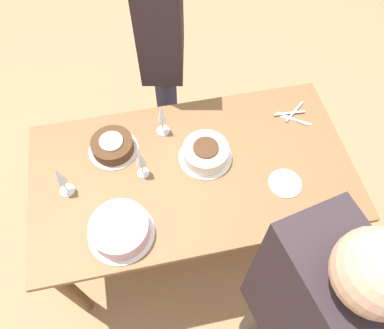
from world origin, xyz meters
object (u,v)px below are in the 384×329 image
at_px(person_cutting, 162,31).
at_px(person_watching, 304,319).
at_px(cake_front_chocolate, 113,146).
at_px(wine_glass_far, 140,159).
at_px(wine_glass_extra, 162,116).
at_px(cake_center_white, 206,153).
at_px(wine_glass_near, 59,177).
at_px(cake_back_decorated, 120,229).

bearing_deg(person_cutting, person_watching, 20.84).
distance_m(cake_front_chocolate, person_watching, 1.14).
distance_m(wine_glass_far, person_cutting, 0.73).
relative_size(cake_front_chocolate, person_cutting, 0.15).
relative_size(cake_front_chocolate, wine_glass_extra, 1.29).
bearing_deg(cake_center_white, person_watching, 99.47).
height_order(wine_glass_far, person_cutting, person_cutting).
bearing_deg(wine_glass_extra, wine_glass_far, 59.56).
height_order(cake_center_white, wine_glass_near, wine_glass_near).
bearing_deg(wine_glass_near, person_watching, 136.17).
height_order(cake_back_decorated, wine_glass_extra, wine_glass_extra).
distance_m(cake_back_decorated, wine_glass_extra, 0.58).
relative_size(cake_front_chocolate, wine_glass_far, 1.26).
relative_size(wine_glass_near, person_watching, 0.12).
xyz_separation_m(wine_glass_near, person_cutting, (-0.58, -0.70, 0.12)).
xyz_separation_m(person_cutting, person_watching, (-0.23, 1.48, 0.00)).
bearing_deg(wine_glass_far, cake_front_chocolate, -52.66).
distance_m(cake_front_chocolate, wine_glass_far, 0.23).
bearing_deg(person_watching, wine_glass_extra, 5.51).
bearing_deg(wine_glass_extra, person_watching, 107.07).
relative_size(cake_center_white, person_watching, 0.16).
xyz_separation_m(cake_front_chocolate, cake_back_decorated, (0.01, 0.45, 0.01)).
bearing_deg(wine_glass_far, person_watching, 119.39).
xyz_separation_m(wine_glass_near, wine_glass_far, (-0.36, -0.02, 0.00)).
distance_m(wine_glass_near, person_watching, 1.13).
height_order(wine_glass_far, person_watching, person_watching).
bearing_deg(cake_front_chocolate, cake_center_white, 162.67).
bearing_deg(cake_back_decorated, wine_glass_far, -115.45).
height_order(cake_center_white, wine_glass_extra, wine_glass_extra).
relative_size(cake_back_decorated, person_cutting, 0.18).
bearing_deg(person_cutting, cake_back_decorated, -8.09).
bearing_deg(cake_front_chocolate, cake_back_decorated, 88.98).
xyz_separation_m(cake_front_chocolate, wine_glass_near, (0.23, 0.19, 0.09)).
xyz_separation_m(cake_back_decorated, wine_glass_near, (0.23, -0.26, 0.08)).
distance_m(cake_center_white, wine_glass_extra, 0.28).
distance_m(wine_glass_near, wine_glass_extra, 0.55).
height_order(cake_back_decorated, person_cutting, person_cutting).
relative_size(cake_center_white, person_cutting, 0.16).
bearing_deg(cake_back_decorated, person_cutting, -110.03).
relative_size(person_cutting, person_watching, 1.00).
bearing_deg(wine_glass_near, wine_glass_far, -176.63).
relative_size(cake_center_white, cake_back_decorated, 0.90).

